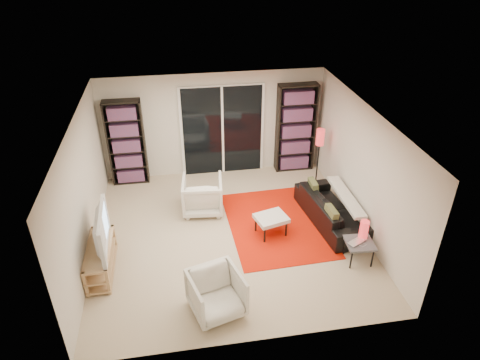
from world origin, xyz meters
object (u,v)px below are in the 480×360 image
Objects in this scene: tv_stand at (101,258)px; armchair_front at (216,294)px; bookshelf_left at (127,143)px; floor_lamp at (320,143)px; side_table at (360,244)px; sofa at (331,209)px; ottoman at (271,219)px; bookshelf_right at (296,128)px; armchair_back at (203,195)px.

armchair_front is (1.82, -1.20, 0.08)m from tv_stand.
bookshelf_left is 1.46× the size of floor_lamp.
armchair_front is at bearing -164.01° from side_table.
sofa is 1.44× the size of floor_lamp.
sofa is 1.27m from ottoman.
bookshelf_right is 5.20m from tv_stand.
floor_lamp reaches higher than tv_stand.
sofa is 2.36× the size of armchair_back.
sofa is 3.16m from armchair_front.
bookshelf_left is 4.48m from armchair_front.
ottoman is (3.06, 0.53, 0.08)m from tv_stand.
sofa is at bearing 9.12° from ottoman.
floor_lamp is at bearing -67.81° from bookshelf_right.
armchair_front is at bearing -33.39° from tv_stand.
armchair_back reaches higher than sofa.
sofa is 2.59m from armchair_back.
armchair_back is at bearing 141.82° from side_table.
side_table is 0.37× the size of floor_lamp.
floor_lamp is (1.44, 1.67, 0.67)m from ottoman.
bookshelf_left is 3.91× the size of side_table.
tv_stand is 1.52× the size of armchair_back.
side_table is (4.06, -3.45, -0.62)m from bookshelf_left.
sofa is 1.66m from floor_lamp.
armchair_front is (-0.04, -2.73, -0.02)m from armchair_back.
bookshelf_right reaches higher than sofa.
armchair_back is 0.61× the size of floor_lamp.
armchair_back is (-2.33, -1.45, -0.68)m from bookshelf_right.
armchair_back is (-2.46, 0.80, 0.09)m from sofa.
bookshelf_right is 1.57× the size of floor_lamp.
bookshelf_left is at bearing 139.68° from side_table.
armchair_back is 1.21× the size of ottoman.
side_table is (2.57, 0.74, 0.01)m from armchair_front.
bookshelf_left reaches higher than armchair_back.
armchair_back is at bearing -148.09° from bookshelf_right.
bookshelf_left is at bearing 93.38° from armchair_front.
tv_stand reaches higher than ottoman.
bookshelf_left is 4.24m from floor_lamp.
sofa is 2.86× the size of ottoman.
armchair_back reaches higher than tv_stand.
armchair_back is at bearing 64.78° from sofa.
armchair_front is at bearing 94.84° from armchair_back.
sofa is (4.32, 0.73, 0.02)m from tv_stand.
armchair_front reaches higher than side_table.
side_table is (1.33, -0.99, 0.01)m from ottoman.
bookshelf_left is 0.93× the size of bookshelf_right.
armchair_back is 2.73m from armchair_front.
tv_stand is at bearing -144.53° from bookshelf_right.
bookshelf_left reaches higher than armchair_front.
bookshelf_left is 5.36m from side_table.
floor_lamp is (2.65, 0.67, 0.64)m from armchair_back.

